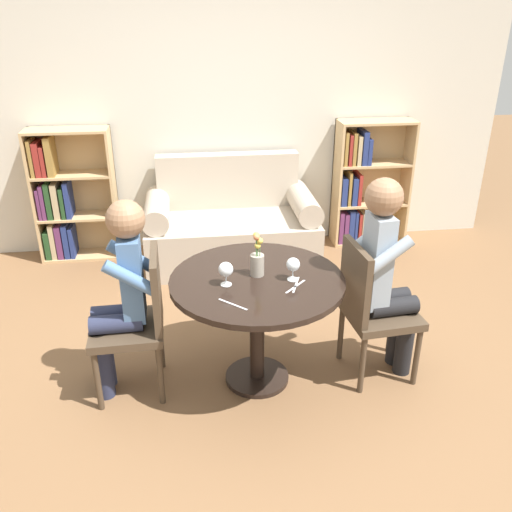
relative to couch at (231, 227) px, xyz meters
name	(u,v)px	position (x,y,z in m)	size (l,w,h in m)	color
ground_plane	(257,379)	(0.00, -1.80, -0.31)	(16.00, 16.00, 0.00)	brown
back_wall	(225,102)	(0.00, 0.43, 1.04)	(5.20, 0.05, 2.70)	beige
round_table	(257,297)	(0.00, -1.80, 0.28)	(1.02, 1.02, 0.72)	black
couch	(231,227)	(0.00, 0.00, 0.00)	(1.52, 0.80, 0.92)	#B7A893
bookshelf_left	(66,198)	(-1.47, 0.26, 0.25)	(0.71, 0.28, 1.19)	tan
bookshelf_right	(362,186)	(1.29, 0.26, 0.25)	(0.71, 0.28, 1.19)	tan
chair_left	(139,317)	(-0.70, -1.77, 0.18)	(0.43, 0.43, 0.90)	#473828
chair_right	(371,306)	(0.70, -1.81, 0.18)	(0.46, 0.46, 0.90)	#473828
person_left	(120,293)	(-0.79, -1.77, 0.35)	(0.42, 0.35, 1.22)	#282D47
person_right	(387,273)	(0.78, -1.80, 0.39)	(0.44, 0.36, 1.30)	black
wine_glass_left	(226,270)	(-0.18, -1.85, 0.50)	(0.08, 0.08, 0.14)	white
wine_glass_right	(293,265)	(0.20, -1.84, 0.50)	(0.08, 0.08, 0.14)	white
flower_vase	(257,260)	(0.01, -1.75, 0.50)	(0.08, 0.08, 0.28)	#9E9384
knife_left_setting	(233,304)	(-0.17, -2.07, 0.41)	(0.14, 0.14, 0.00)	silver
fork_left_setting	(296,285)	(0.21, -1.90, 0.41)	(0.08, 0.18, 0.00)	silver
knife_right_setting	(295,287)	(0.20, -1.92, 0.41)	(0.14, 0.14, 0.00)	silver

